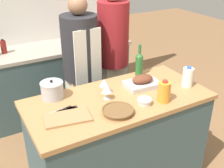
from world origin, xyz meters
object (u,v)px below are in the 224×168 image
cutting_board (67,118)px  wine_glass_left (104,83)px  wine_bottle_green (139,63)px  knife_paring (63,110)px  wicker_basket (118,111)px  juice_jug (164,92)px  stock_pot (52,90)px  wine_glass_right (107,89)px  person_cook_aproned (81,67)px  stand_mixer (75,33)px  knife_chef (64,110)px  condiment_bottle_short (3,47)px  knife_bread (67,110)px  mixing_bowl (144,101)px  roasting_pan (142,82)px  person_cook_guest (113,53)px  milk_jug (188,77)px

cutting_board → wine_glass_left: size_ratio=2.75×
wine_bottle_green → knife_paring: size_ratio=1.75×
wicker_basket → juice_jug: bearing=-3.6°
stock_pot → wine_glass_right: bearing=-31.9°
person_cook_aproned → wicker_basket: bearing=-100.7°
stock_pot → stand_mixer: bearing=59.9°
knife_chef → cutting_board: bearing=-99.8°
wicker_basket → stock_pot: bearing=126.8°
knife_chef → condiment_bottle_short: condiment_bottle_short is taller
wine_glass_left → knife_bread: bearing=-164.0°
wicker_basket → mixing_bowl: bearing=2.9°
roasting_pan → person_cook_guest: size_ratio=0.18×
stock_pot → knife_paring: size_ratio=1.06×
roasting_pan → condiment_bottle_short: size_ratio=1.88×
knife_chef → knife_paring: 0.01m
roasting_pan → person_cook_aproned: 0.76m
wine_bottle_green → knife_bread: 0.91m
mixing_bowl → juice_jug: size_ratio=0.64×
condiment_bottle_short → wine_glass_left: bearing=-68.8°
knife_paring → knife_bread: bearing=-29.7°
juice_jug → wine_glass_left: size_ratio=1.42×
juice_jug → knife_bread: juice_jug is taller
wine_glass_right → person_cook_guest: person_cook_guest is taller
stock_pot → milk_jug: 1.19m
cutting_board → condiment_bottle_short: size_ratio=2.15×
person_cook_guest → cutting_board: bearing=-137.8°
roasting_pan → stand_mixer: stand_mixer is taller
wine_glass_right → knife_paring: 0.40m
mixing_bowl → milk_jug: bearing=8.0°
knife_chef → person_cook_guest: size_ratio=0.13×
milk_jug → knife_paring: 1.14m
wicker_basket → stock_pot: (-0.35, 0.47, 0.05)m
milk_jug → knife_chef: size_ratio=0.83×
roasting_pan → condiment_bottle_short: 1.77m
stock_pot → juice_jug: size_ratio=1.00×
milk_jug → cutting_board: bearing=178.5°
wine_bottle_green → wine_glass_left: bearing=-160.9°
roasting_pan → stand_mixer: bearing=91.7°
person_cook_aproned → knife_bread: bearing=-124.5°
wine_bottle_green → cutting_board: bearing=-156.8°
roasting_pan → wine_bottle_green: bearing=62.7°
knife_bread → person_cook_guest: size_ratio=0.09×
wine_glass_left → knife_paring: bearing=-166.9°
condiment_bottle_short → wine_glass_right: bearing=-71.2°
mixing_bowl → juice_jug: (0.16, -0.04, 0.06)m
mixing_bowl → person_cook_aproned: 0.97m
wine_glass_right → person_cook_aproned: bearing=83.0°
condiment_bottle_short → person_cook_guest: bearing=-36.5°
stock_pot → knife_chef: size_ratio=0.82×
roasting_pan → knife_bread: (-0.74, -0.05, -0.04)m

